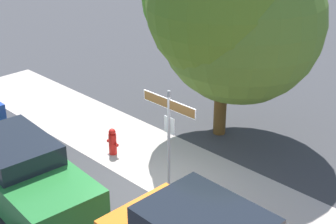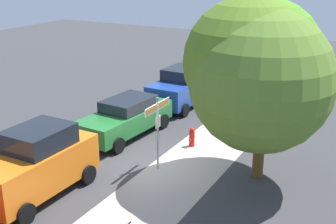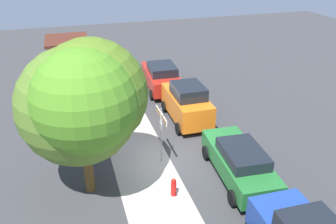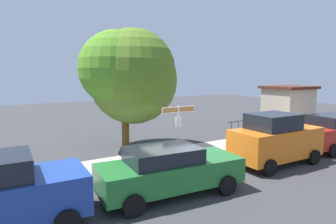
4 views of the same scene
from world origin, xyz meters
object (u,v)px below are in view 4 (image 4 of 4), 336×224
at_px(shade_tree, 130,74).
at_px(car_green, 169,170).
at_px(car_red, 334,131).
at_px(street_sign, 178,120).
at_px(car_orange, 275,139).
at_px(fire_hydrant, 126,160).
at_px(utility_shed, 288,105).

height_order(shade_tree, car_green, shade_tree).
height_order(car_green, car_red, car_red).
bearing_deg(car_green, street_sign, 56.47).
relative_size(car_orange, fire_hydrant, 5.23).
height_order(car_red, fire_hydrant, car_red).
distance_m(car_green, car_red, 10.21).
distance_m(street_sign, car_red, 8.45).
xyz_separation_m(car_green, fire_hydrant, (-0.26, 2.94, -0.43)).
xyz_separation_m(street_sign, car_orange, (3.37, -2.40, -0.80)).
bearing_deg(car_orange, fire_hydrant, 156.66).
bearing_deg(shade_tree, car_orange, -52.44).
distance_m(car_orange, utility_shed, 10.45).
bearing_deg(car_orange, car_green, -175.49).
relative_size(car_orange, utility_shed, 1.19).
distance_m(car_red, utility_shed, 6.98).
height_order(car_green, car_orange, car_orange).
height_order(street_sign, car_green, street_sign).
relative_size(shade_tree, fire_hydrant, 7.77).
xyz_separation_m(car_green, car_red, (10.20, 0.43, 0.09)).
bearing_deg(utility_shed, car_red, -124.82).
distance_m(shade_tree, car_red, 10.87).
relative_size(street_sign, utility_shed, 0.77).
relative_size(shade_tree, car_green, 1.27).
relative_size(street_sign, car_red, 0.57).
bearing_deg(car_red, utility_shed, 58.89).
bearing_deg(shade_tree, fire_hydrant, -117.25).
bearing_deg(car_orange, shade_tree, 128.54).
bearing_deg(fire_hydrant, shade_tree, 62.75).
height_order(car_orange, fire_hydrant, car_orange).
xyz_separation_m(street_sign, shade_tree, (-0.88, 3.12, 1.94)).
relative_size(street_sign, car_orange, 0.65).
height_order(car_green, utility_shed, utility_shed).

